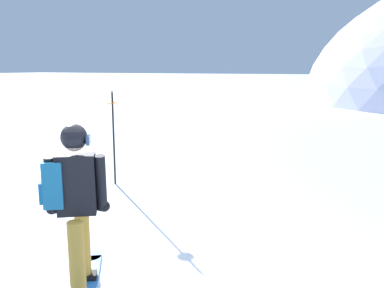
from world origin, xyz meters
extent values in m
plane|color=white|center=(0.00, 0.00, 0.00)|extent=(300.00, 300.00, 0.00)
cylinder|color=blue|center=(-0.15, 0.18, 0.01)|extent=(0.28, 0.28, 0.02)
cube|color=black|center=(0.14, -0.27, 0.05)|extent=(0.29, 0.26, 0.06)
cylinder|color=#BC8E33|center=(0.14, -0.27, 0.43)|extent=(0.15, 0.15, 0.82)
cylinder|color=#BC8E33|center=(0.41, -0.67, 0.43)|extent=(0.15, 0.15, 0.82)
cube|color=black|center=(0.28, -0.47, 1.13)|extent=(0.42, 0.38, 0.58)
cylinder|color=black|center=(0.08, -0.59, 1.13)|extent=(0.18, 0.20, 0.57)
cylinder|color=black|center=(0.47, -0.34, 1.13)|extent=(0.18, 0.20, 0.57)
sphere|color=black|center=(0.05, -0.57, 0.88)|extent=(0.11, 0.11, 0.11)
sphere|color=black|center=(0.46, -0.30, 0.88)|extent=(0.11, 0.11, 0.11)
cube|color=teal|center=(0.11, -0.58, 1.15)|extent=(0.30, 0.33, 0.44)
cube|color=teal|center=(0.03, -0.63, 1.07)|extent=(0.16, 0.20, 0.20)
sphere|color=beige|center=(0.28, -0.47, 1.56)|extent=(0.21, 0.21, 0.21)
sphere|color=black|center=(0.28, -0.47, 1.59)|extent=(0.25, 0.25, 0.25)
cube|color=navy|center=(0.38, -0.40, 1.56)|extent=(0.12, 0.16, 0.08)
cylinder|color=black|center=(-1.72, 2.92, 0.88)|extent=(0.04, 0.04, 1.76)
cylinder|color=orange|center=(-1.72, 2.92, 1.58)|extent=(0.20, 0.20, 0.02)
cone|color=black|center=(-1.72, 2.92, 1.80)|extent=(0.04, 0.04, 0.08)
camera|label=1|loc=(2.84, -3.40, 2.22)|focal=38.03mm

